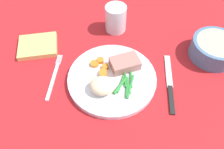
{
  "coord_description": "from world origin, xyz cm",
  "views": [
    {
      "loc": [
        1.96,
        -37.67,
        53.41
      ],
      "look_at": [
        -0.96,
        -1.0,
        4.6
      ],
      "focal_mm": 34.74,
      "sensor_mm": 36.0,
      "label": 1
    }
  ],
  "objects_px": {
    "knife": "(170,84)",
    "napkin": "(38,46)",
    "meat_portion": "(125,63)",
    "water_glass": "(116,20)",
    "salad_bowl": "(215,48)",
    "dinner_plate": "(112,78)",
    "fork": "(54,76)"
  },
  "relations": [
    {
      "from": "meat_portion",
      "to": "salad_bowl",
      "type": "relative_size",
      "value": 0.57
    },
    {
      "from": "meat_portion",
      "to": "napkin",
      "type": "relative_size",
      "value": 0.68
    },
    {
      "from": "fork",
      "to": "dinner_plate",
      "type": "bearing_deg",
      "value": 4.97
    },
    {
      "from": "knife",
      "to": "salad_bowl",
      "type": "distance_m",
      "value": 0.19
    },
    {
      "from": "fork",
      "to": "napkin",
      "type": "height_order",
      "value": "napkin"
    },
    {
      "from": "water_glass",
      "to": "meat_portion",
      "type": "bearing_deg",
      "value": -77.83
    },
    {
      "from": "meat_portion",
      "to": "water_glass",
      "type": "xyz_separation_m",
      "value": [
        -0.04,
        0.18,
        0.01
      ]
    },
    {
      "from": "dinner_plate",
      "to": "knife",
      "type": "relative_size",
      "value": 1.24
    },
    {
      "from": "water_glass",
      "to": "salad_bowl",
      "type": "distance_m",
      "value": 0.33
    },
    {
      "from": "water_glass",
      "to": "dinner_plate",
      "type": "bearing_deg",
      "value": -88.71
    },
    {
      "from": "knife",
      "to": "napkin",
      "type": "bearing_deg",
      "value": 162.73
    },
    {
      "from": "water_glass",
      "to": "napkin",
      "type": "bearing_deg",
      "value": -155.61
    },
    {
      "from": "napkin",
      "to": "dinner_plate",
      "type": "bearing_deg",
      "value": -23.91
    },
    {
      "from": "dinner_plate",
      "to": "napkin",
      "type": "relative_size",
      "value": 2.1
    },
    {
      "from": "fork",
      "to": "salad_bowl",
      "type": "distance_m",
      "value": 0.5
    },
    {
      "from": "salad_bowl",
      "to": "napkin",
      "type": "bearing_deg",
      "value": -178.97
    },
    {
      "from": "salad_bowl",
      "to": "knife",
      "type": "bearing_deg",
      "value": -138.6
    },
    {
      "from": "meat_portion",
      "to": "napkin",
      "type": "height_order",
      "value": "meat_portion"
    },
    {
      "from": "meat_portion",
      "to": "fork",
      "type": "bearing_deg",
      "value": -168.26
    },
    {
      "from": "salad_bowl",
      "to": "water_glass",
      "type": "bearing_deg",
      "value": 161.99
    },
    {
      "from": "salad_bowl",
      "to": "napkin",
      "type": "xyz_separation_m",
      "value": [
        -0.56,
        -0.01,
        -0.02
      ]
    },
    {
      "from": "meat_portion",
      "to": "knife",
      "type": "xyz_separation_m",
      "value": [
        0.13,
        -0.04,
        -0.03
      ]
    },
    {
      "from": "salad_bowl",
      "to": "napkin",
      "type": "distance_m",
      "value": 0.56
    },
    {
      "from": "meat_portion",
      "to": "knife",
      "type": "relative_size",
      "value": 0.4
    },
    {
      "from": "knife",
      "to": "napkin",
      "type": "relative_size",
      "value": 1.69
    },
    {
      "from": "dinner_plate",
      "to": "meat_portion",
      "type": "relative_size",
      "value": 3.1
    },
    {
      "from": "meat_portion",
      "to": "water_glass",
      "type": "height_order",
      "value": "water_glass"
    },
    {
      "from": "meat_portion",
      "to": "napkin",
      "type": "bearing_deg",
      "value": 165.99
    },
    {
      "from": "water_glass",
      "to": "salad_bowl",
      "type": "relative_size",
      "value": 0.62
    },
    {
      "from": "fork",
      "to": "water_glass",
      "type": "height_order",
      "value": "water_glass"
    },
    {
      "from": "dinner_plate",
      "to": "napkin",
      "type": "bearing_deg",
      "value": 156.09
    },
    {
      "from": "knife",
      "to": "salad_bowl",
      "type": "relative_size",
      "value": 1.42
    }
  ]
}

